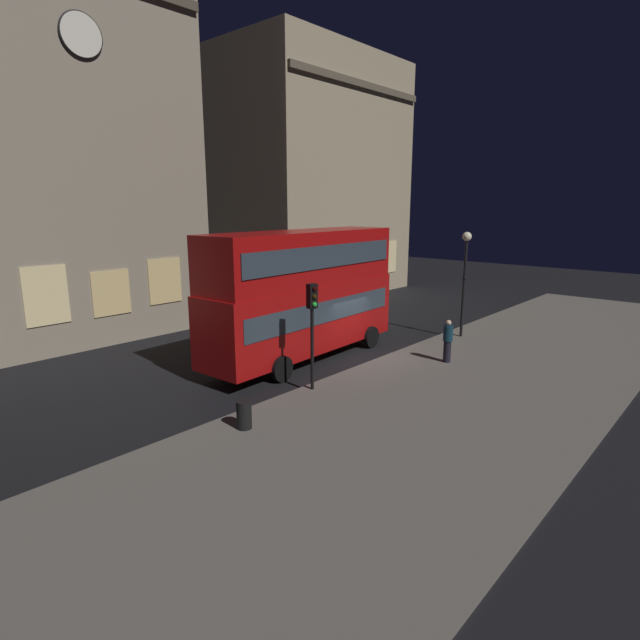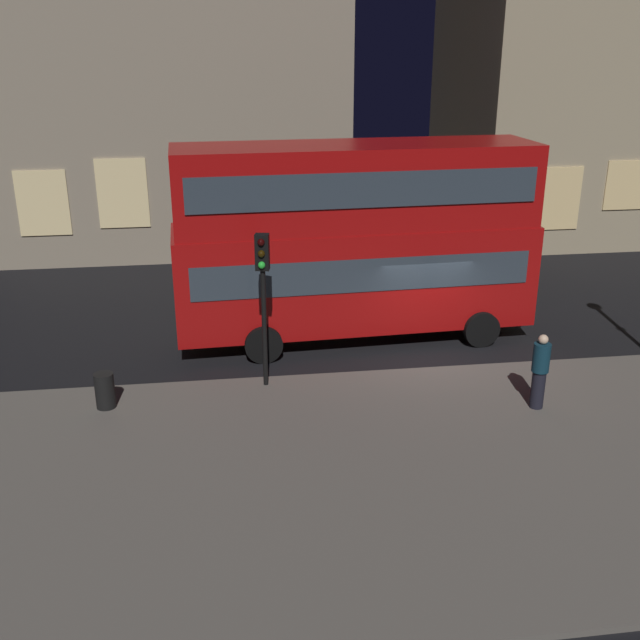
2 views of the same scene
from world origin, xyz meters
TOP-DOWN VIEW (x-y plane):
  - ground_plane at (0.00, 0.00)m, footprint 80.00×80.00m
  - sidewalk_slab at (0.00, -5.59)m, footprint 44.00×9.20m
  - building_with_clock at (-7.51, 13.98)m, footprint 14.32×8.40m
  - building_plain_facade at (11.81, 13.54)m, footprint 13.84×9.09m
  - double_decker_bus at (-1.77, 1.58)m, footprint 10.16×3.13m
  - traffic_light_near_kerb at (-4.51, -1.45)m, footprint 0.36×0.39m
  - street_lamp at (5.98, -1.97)m, footprint 0.44×0.44m
  - pedestrian at (1.61, -3.49)m, footprint 0.39×0.39m
  - litter_bin at (-8.24, -2.13)m, footprint 0.45×0.45m

SIDE VIEW (x-z plane):
  - ground_plane at x=0.00m, z-range 0.00..0.00m
  - sidewalk_slab at x=0.00m, z-range 0.00..0.12m
  - litter_bin at x=-8.24m, z-range 0.12..0.96m
  - pedestrian at x=1.61m, z-range 0.14..1.94m
  - traffic_light_near_kerb at x=-4.51m, z-range 0.96..4.76m
  - double_decker_bus at x=-1.77m, z-range 0.32..5.82m
  - street_lamp at x=5.98m, z-range 1.13..6.30m
  - building_plain_facade at x=11.81m, z-range 0.00..16.94m
  - building_with_clock at x=-7.51m, z-range 0.00..19.43m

